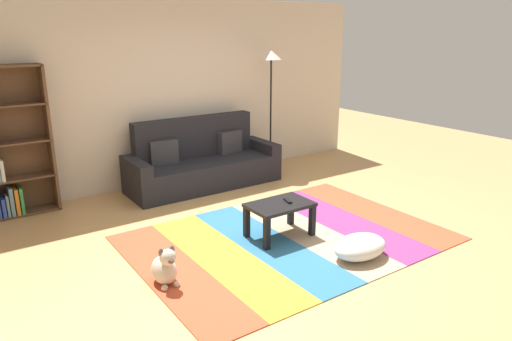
{
  "coord_description": "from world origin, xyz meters",
  "views": [
    {
      "loc": [
        -2.99,
        -3.94,
        2.24
      ],
      "look_at": [
        0.01,
        0.4,
        0.65
      ],
      "focal_mm": 32.85,
      "sensor_mm": 36.0,
      "label": 1
    }
  ],
  "objects_px": {
    "standing_lamp": "(271,71)",
    "tv_remote": "(288,201)",
    "couch": "(202,163)",
    "bookshelf": "(3,150)",
    "pouf": "(360,247)",
    "coffee_table": "(280,210)",
    "dog": "(165,268)"
  },
  "relations": [
    {
      "from": "coffee_table",
      "to": "dog",
      "type": "bearing_deg",
      "value": -171.39
    },
    {
      "from": "dog",
      "to": "tv_remote",
      "type": "xyz_separation_m",
      "value": [
        1.59,
        0.22,
        0.25
      ]
    },
    {
      "from": "bookshelf",
      "to": "pouf",
      "type": "height_order",
      "value": "bookshelf"
    },
    {
      "from": "tv_remote",
      "to": "bookshelf",
      "type": "bearing_deg",
      "value": 150.77
    },
    {
      "from": "pouf",
      "to": "standing_lamp",
      "type": "relative_size",
      "value": 0.32
    },
    {
      "from": "standing_lamp",
      "to": "tv_remote",
      "type": "distance_m",
      "value": 2.9
    },
    {
      "from": "coffee_table",
      "to": "dog",
      "type": "height_order",
      "value": "coffee_table"
    },
    {
      "from": "dog",
      "to": "tv_remote",
      "type": "bearing_deg",
      "value": 7.84
    },
    {
      "from": "couch",
      "to": "standing_lamp",
      "type": "relative_size",
      "value": 1.17
    },
    {
      "from": "couch",
      "to": "pouf",
      "type": "distance_m",
      "value": 3.02
    },
    {
      "from": "bookshelf",
      "to": "pouf",
      "type": "bearing_deg",
      "value": -50.2
    },
    {
      "from": "pouf",
      "to": "standing_lamp",
      "type": "bearing_deg",
      "value": 69.66
    },
    {
      "from": "couch",
      "to": "bookshelf",
      "type": "distance_m",
      "value": 2.62
    },
    {
      "from": "bookshelf",
      "to": "coffee_table",
      "type": "bearing_deg",
      "value": -45.31
    },
    {
      "from": "dog",
      "to": "standing_lamp",
      "type": "xyz_separation_m",
      "value": [
        2.99,
        2.45,
        1.45
      ]
    },
    {
      "from": "coffee_table",
      "to": "pouf",
      "type": "bearing_deg",
      "value": -67.92
    },
    {
      "from": "couch",
      "to": "pouf",
      "type": "height_order",
      "value": "couch"
    },
    {
      "from": "coffee_table",
      "to": "pouf",
      "type": "height_order",
      "value": "coffee_table"
    },
    {
      "from": "coffee_table",
      "to": "standing_lamp",
      "type": "height_order",
      "value": "standing_lamp"
    },
    {
      "from": "standing_lamp",
      "to": "bookshelf",
      "type": "bearing_deg",
      "value": 177.36
    },
    {
      "from": "bookshelf",
      "to": "pouf",
      "type": "relative_size",
      "value": 3.03
    },
    {
      "from": "standing_lamp",
      "to": "tv_remote",
      "type": "bearing_deg",
      "value": -122.11
    },
    {
      "from": "dog",
      "to": "pouf",
      "type": "bearing_deg",
      "value": -19.57
    },
    {
      "from": "bookshelf",
      "to": "tv_remote",
      "type": "height_order",
      "value": "bookshelf"
    },
    {
      "from": "couch",
      "to": "standing_lamp",
      "type": "height_order",
      "value": "standing_lamp"
    },
    {
      "from": "bookshelf",
      "to": "tv_remote",
      "type": "bearing_deg",
      "value": -44.12
    },
    {
      "from": "tv_remote",
      "to": "dog",
      "type": "bearing_deg",
      "value": -157.27
    },
    {
      "from": "bookshelf",
      "to": "couch",
      "type": "bearing_deg",
      "value": -6.38
    },
    {
      "from": "bookshelf",
      "to": "dog",
      "type": "bearing_deg",
      "value": -71.19
    },
    {
      "from": "couch",
      "to": "coffee_table",
      "type": "distance_m",
      "value": 2.13
    },
    {
      "from": "pouf",
      "to": "tv_remote",
      "type": "distance_m",
      "value": 0.95
    },
    {
      "from": "couch",
      "to": "bookshelf",
      "type": "xyz_separation_m",
      "value": [
        -2.55,
        0.29,
        0.51
      ]
    }
  ]
}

